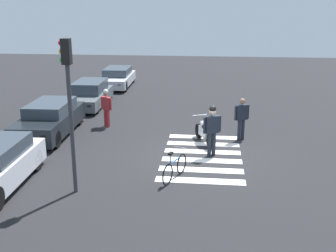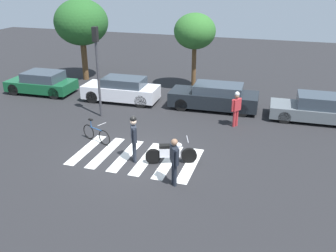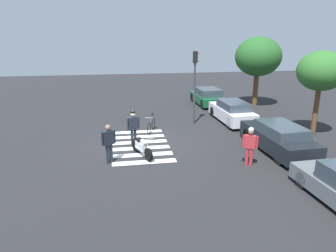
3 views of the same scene
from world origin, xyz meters
name	(u,v)px [view 3 (image 3 of 3)]	position (x,y,z in m)	size (l,w,h in m)	color
ground_plane	(140,145)	(0.00, 0.00, 0.00)	(60.00, 60.00, 0.00)	#232326
police_motorcycle	(142,147)	(1.48, -0.05, 0.45)	(1.93, 0.93, 1.02)	black
leaning_bicycle	(151,125)	(-2.19, 0.82, 0.38)	(1.60, 0.68, 1.00)	black
officer_on_foot	(109,141)	(2.04, -1.52, 1.01)	(0.43, 0.61, 1.75)	#1E232D
officer_by_motorcycle	(133,125)	(0.07, -0.34, 1.13)	(0.41, 0.64, 1.91)	#1E232D
pedestrian_bystander	(250,144)	(3.35, 4.42, 1.00)	(0.42, 0.57, 1.74)	#B22D33
crosswalk_stripes	(140,145)	(0.00, 0.00, 0.00)	(4.95, 2.87, 0.01)	silver
car_green_compact	(208,97)	(-8.63, 6.15, 0.65)	(4.08, 2.02, 1.34)	black
car_white_van	(232,112)	(-3.37, 6.20, 0.68)	(4.33, 1.80, 1.40)	black
car_black_suv	(278,138)	(1.92, 6.52, 0.68)	(4.75, 1.94, 1.39)	black
traffic_light_pole	(195,76)	(-3.42, 3.69, 3.01)	(0.24, 0.33, 4.51)	#38383D
street_tree_near	(258,57)	(-7.65, 9.73, 3.81)	(3.50, 3.50, 5.33)	brown
street_tree_mid	(321,71)	(-0.03, 9.73, 3.57)	(2.51, 2.51, 4.67)	brown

